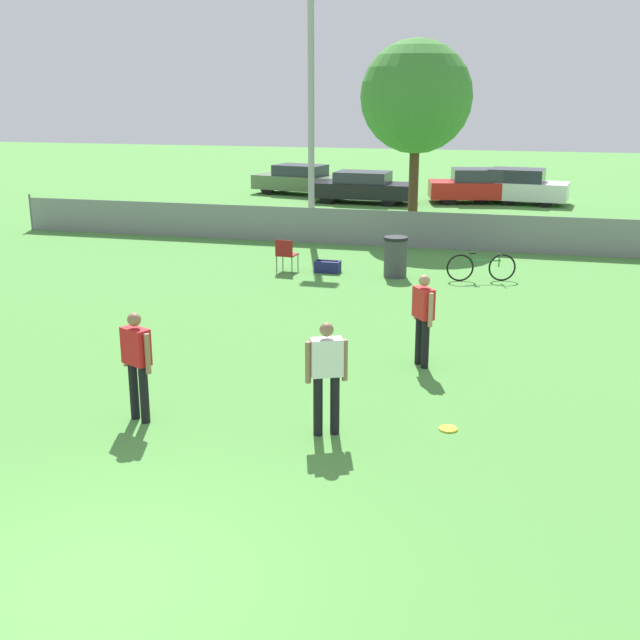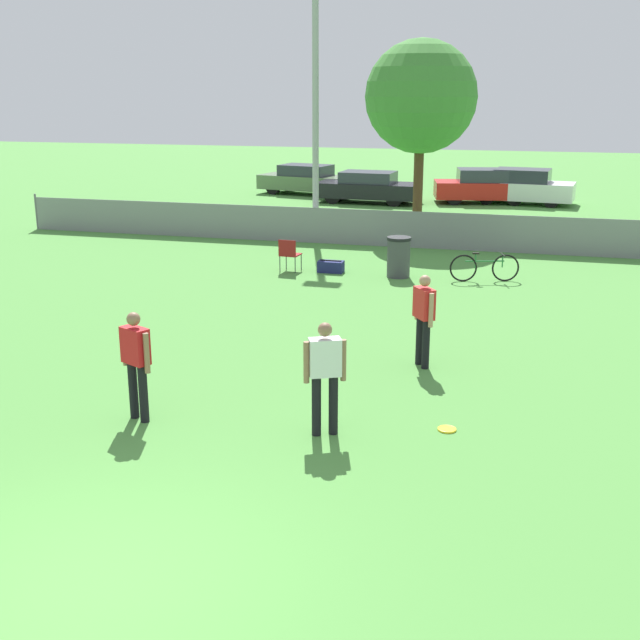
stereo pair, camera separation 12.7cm
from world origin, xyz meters
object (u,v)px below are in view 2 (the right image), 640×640
frisbee_disc (447,429)px  folding_chair_sideline (289,253)px  player_thrower_red (136,358)px  parked_car_dark (368,187)px  parked_car_olive (306,180)px  parked_car_red (482,186)px  player_receiver_white (325,371)px  trash_bin (399,257)px  gear_bag_sideline (331,267)px  bicycle_sideline (485,268)px  light_pole (315,86)px  parked_car_white (522,187)px  tree_near_pole (421,97)px  player_defender_red (424,314)px

frisbee_disc → folding_chair_sideline: bearing=119.3°
player_thrower_red → parked_car_dark: (-1.57, 23.63, -0.28)m
parked_car_olive → parked_car_red: parked_car_red is taller
player_receiver_white → trash_bin: size_ratio=1.57×
gear_bag_sideline → parked_car_olive: (-5.15, 15.53, 0.52)m
frisbee_disc → bicycle_sideline: size_ratio=0.16×
light_pole → parked_car_dark: 9.53m
parked_car_white → tree_near_pole: bearing=-105.8°
player_thrower_red → gear_bag_sideline: player_thrower_red is taller
trash_bin → parked_car_olive: size_ratio=0.23×
parked_car_olive → parked_car_dark: 3.93m
bicycle_sideline → parked_car_white: bearing=71.8°
tree_near_pole → folding_chair_sideline: size_ratio=7.21×
parked_car_olive → gear_bag_sideline: bearing=-60.1°
tree_near_pole → gear_bag_sideline: bearing=-100.3°
player_defender_red → parked_car_white: player_defender_red is taller
light_pole → gear_bag_sideline: (1.74, -4.81, -4.56)m
parked_car_red → gear_bag_sideline: bearing=-112.4°
player_thrower_red → folding_chair_sideline: bearing=120.5°
player_thrower_red → parked_car_olive: player_thrower_red is taller
frisbee_disc → parked_car_dark: size_ratio=0.06×
frisbee_disc → parked_car_olive: parked_car_olive is taller
gear_bag_sideline → parked_car_olive: size_ratio=0.15×
frisbee_disc → parked_car_white: (0.36, 24.26, 0.69)m
player_thrower_red → parked_car_dark: bearing=119.6°
bicycle_sideline → parked_car_dark: bearing=97.0°
tree_near_pole → parked_car_olive: 11.41m
frisbee_disc → bicycle_sideline: 9.39m
player_defender_red → bicycle_sideline: (0.59, 6.76, -0.58)m
folding_chair_sideline → parked_car_olive: 16.26m
folding_chair_sideline → parked_car_white: 16.04m
bicycle_sideline → parked_car_dark: size_ratio=0.39×
player_receiver_white → trash_bin: 9.95m
player_receiver_white → folding_chair_sideline: bearing=84.5°
parked_car_dark → parked_car_white: 6.43m
frisbee_disc → parked_car_red: 24.13m
bicycle_sideline → folding_chair_sideline: bearing=165.7°
parked_car_dark → parked_car_olive: bearing=150.8°
light_pole → player_defender_red: light_pole is taller
tree_near_pole → parked_car_red: (1.60, 7.82, -3.68)m
folding_chair_sideline → parked_car_dark: 13.66m
frisbee_disc → parked_car_white: 24.28m
tree_near_pole → trash_bin: tree_near_pole is taller
player_defender_red → tree_near_pole: bearing=153.8°
parked_car_olive → folding_chair_sideline: bearing=-64.0°
player_defender_red → gear_bag_sideline: player_defender_red is taller
light_pole → tree_near_pole: 3.62m
light_pole → trash_bin: bearing=-54.1°
parked_car_dark → parked_car_red: 4.82m
player_receiver_white → bicycle_sideline: (1.48, 9.96, -0.58)m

